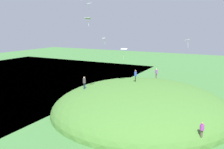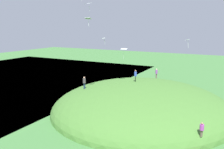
{
  "view_description": "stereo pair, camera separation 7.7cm",
  "coord_description": "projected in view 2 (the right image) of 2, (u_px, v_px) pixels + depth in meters",
  "views": [
    {
      "loc": [
        18.12,
        -30.73,
        12.25
      ],
      "look_at": [
        1.84,
        0.23,
        5.15
      ],
      "focal_mm": 38.23,
      "sensor_mm": 36.0,
      "label": 1
    },
    {
      "loc": [
        18.19,
        -30.69,
        12.25
      ],
      "look_at": [
        1.84,
        0.23,
        5.15
      ],
      "focal_mm": 38.23,
      "sensor_mm": 36.0,
      "label": 2
    }
  ],
  "objects": [
    {
      "name": "kite_6",
      "position": [
        88.0,
        19.0,
        30.96
      ],
      "size": [
        0.92,
        0.64,
        1.13
      ],
      "color": "white"
    },
    {
      "name": "kite_2",
      "position": [
        124.0,
        49.0,
        37.06
      ],
      "size": [
        1.1,
        0.83,
        1.7
      ],
      "color": "white"
    },
    {
      "name": "grass_hill",
      "position": [
        141.0,
        109.0,
        36.09
      ],
      "size": [
        26.52,
        27.12,
        7.79
      ],
      "primitive_type": "ellipsoid",
      "color": "#43742F",
      "rests_on": "ground_plane"
    },
    {
      "name": "person_on_hilltop",
      "position": [
        135.0,
        74.0,
        36.56
      ],
      "size": [
        0.51,
        0.51,
        1.83
      ],
      "rotation": [
        0.0,
        0.0,
        1.98
      ],
      "color": "black",
      "rests_on": "grass_hill"
    },
    {
      "name": "kite_4",
      "position": [
        187.0,
        40.0,
        38.8
      ],
      "size": [
        0.62,
        0.81,
        1.38
      ],
      "color": "white"
    },
    {
      "name": "person_near_shore",
      "position": [
        202.0,
        128.0,
        24.05
      ],
      "size": [
        0.62,
        0.62,
        1.57
      ],
      "rotation": [
        0.0,
        0.0,
        0.85
      ],
      "color": "brown",
      "rests_on": "grass_hill"
    },
    {
      "name": "ground_plane",
      "position": [
        101.0,
        106.0,
        37.36
      ],
      "size": [
        160.0,
        160.0,
        0.0
      ],
      "primitive_type": "plane",
      "color": "#3E7237"
    },
    {
      "name": "kite_0",
      "position": [
        88.0,
        4.0,
        37.43
      ],
      "size": [
        1.38,
        1.26,
        1.29
      ],
      "color": "white"
    },
    {
      "name": "person_with_child",
      "position": [
        84.0,
        81.0,
        35.8
      ],
      "size": [
        0.57,
        0.57,
        1.83
      ],
      "rotation": [
        0.0,
        0.0,
        1.16
      ],
      "color": "navy",
      "rests_on": "grass_hill"
    },
    {
      "name": "person_watching_kites",
      "position": [
        156.0,
        72.0,
        42.87
      ],
      "size": [
        0.54,
        0.54,
        1.76
      ],
      "rotation": [
        0.0,
        0.0,
        3.77
      ],
      "color": "brown",
      "rests_on": "grass_hill"
    },
    {
      "name": "kite_1",
      "position": [
        104.0,
        39.0,
        37.95
      ],
      "size": [
        0.76,
        0.82,
        1.12
      ],
      "color": "white"
    }
  ]
}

